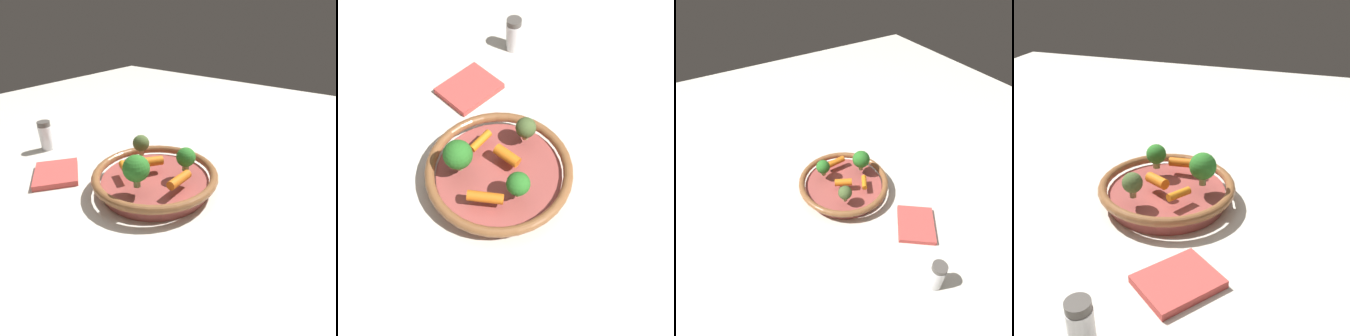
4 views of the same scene
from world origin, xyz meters
The scene contains 10 objects.
ground_plane centered at (0.00, 0.00, 0.00)m, with size 2.20×2.20×0.00m, color silver.
serving_bowl centered at (0.00, 0.00, 0.03)m, with size 0.28×0.28×0.05m.
baby_carrot_back centered at (0.01, 0.07, 0.06)m, with size 0.02×0.02×0.07m, color orange.
baby_carrot_center centered at (-0.01, -0.02, 0.06)m, with size 0.02×0.02×0.05m, color orange.
baby_carrot_right centered at (0.04, -0.05, 0.06)m, with size 0.02×0.02×0.05m, color orange.
broccoli_floret_large centered at (-0.04, 0.05, 0.08)m, with size 0.04×0.04×0.05m.
broccoli_floret_edge centered at (0.07, 0.01, 0.09)m, with size 0.05×0.05×0.07m.
broccoli_floret_small centered at (-0.04, -0.08, 0.08)m, with size 0.04×0.04×0.05m.
salt_shaker centered at (0.02, -0.39, 0.04)m, with size 0.04×0.04×0.08m.
dish_towel centered at (0.10, -0.23, 0.01)m, with size 0.10×0.12×0.01m, color #D14C47.
Camera 1 is at (0.44, 0.37, 0.37)m, focal length 31.63 mm.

